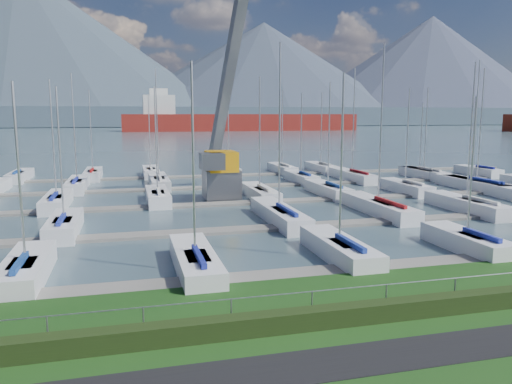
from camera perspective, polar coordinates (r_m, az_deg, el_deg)
name	(u,v)px	position (r m, az deg, el deg)	size (l,w,h in m)	color
path	(375,357)	(16.92, 13.49, -17.91)	(160.00, 2.00, 0.04)	black
water	(140,129)	(276.46, -13.08, 7.02)	(800.00, 540.00, 0.20)	#475D67
hedge	(341,315)	(18.89, 9.74, -13.71)	(80.00, 0.70, 0.70)	#203011
fence	(338,289)	(18.92, 9.31, -10.89)	(0.04, 0.04, 80.00)	gray
foothill	(137,116)	(346.33, -13.44, 8.40)	(900.00, 80.00, 12.00)	#475868
mountains	(143,65)	(422.94, -12.84, 13.99)	(1190.00, 360.00, 115.00)	#475768
docks	(216,204)	(43.58, -4.62, -1.42)	(90.00, 41.60, 0.25)	slate
crane	(223,138)	(47.01, -3.75, 6.15)	(5.49, 13.21, 22.35)	#57595F
cargo_ship_mid	(232,123)	(239.76, -2.72, 7.91)	(110.98, 19.83, 21.50)	maroon
sailboat_fleet	(189,139)	(44.87, -7.70, 6.05)	(75.57, 49.40, 13.56)	navy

